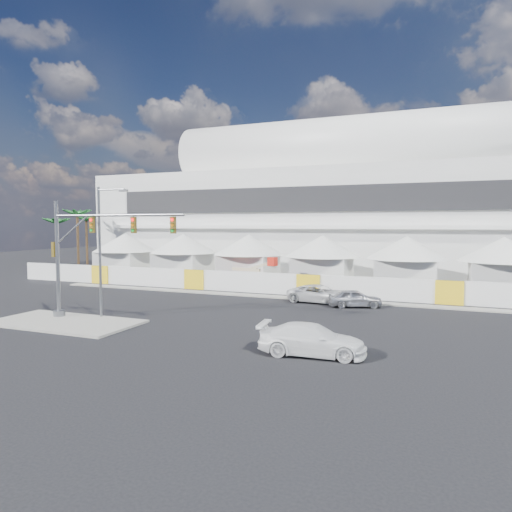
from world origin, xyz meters
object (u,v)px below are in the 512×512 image
at_px(sedan_silver, 355,298).
at_px(pickup_near, 312,340).
at_px(traffic_mast, 81,254).
at_px(lot_car_b, 501,292).
at_px(streetlight_median, 102,243).
at_px(boom_lift, 243,278).
at_px(pickup_curb, 320,294).

relative_size(sedan_silver, pickup_near, 0.78).
distance_m(pickup_near, traffic_mast, 17.41).
relative_size(lot_car_b, streetlight_median, 0.49).
distance_m(sedan_silver, boom_lift, 15.81).
height_order(traffic_mast, streetlight_median, streetlight_median).
bearing_deg(pickup_curb, lot_car_b, -58.81).
relative_size(lot_car_b, boom_lift, 0.69).
bearing_deg(pickup_curb, boom_lift, 60.45).
bearing_deg(streetlight_median, sedan_silver, 35.68).
bearing_deg(pickup_near, sedan_silver, -4.75).
height_order(sedan_silver, streetlight_median, streetlight_median).
height_order(sedan_silver, traffic_mast, traffic_mast).
height_order(pickup_near, traffic_mast, traffic_mast).
bearing_deg(streetlight_median, traffic_mast, -135.53).
xyz_separation_m(pickup_curb, streetlight_median, (-12.44, -12.09, 4.59)).
height_order(streetlight_median, boom_lift, streetlight_median).
bearing_deg(traffic_mast, streetlight_median, 44.47).
bearing_deg(lot_car_b, sedan_silver, 111.15).
relative_size(sedan_silver, boom_lift, 0.66).
bearing_deg(traffic_mast, pickup_curb, 44.20).
relative_size(traffic_mast, streetlight_median, 1.18).
bearing_deg(boom_lift, pickup_near, -49.82).
distance_m(sedan_silver, traffic_mast, 20.87).
relative_size(sedan_silver, streetlight_median, 0.47).
distance_m(pickup_near, streetlight_median, 16.78).
bearing_deg(pickup_near, pickup_curb, 6.58).
xyz_separation_m(pickup_curb, lot_car_b, (14.28, 6.66, 0.01)).
bearing_deg(boom_lift, sedan_silver, -22.93).
bearing_deg(pickup_near, boom_lift, 25.20).
distance_m(pickup_curb, streetlight_median, 17.94).
xyz_separation_m(pickup_curb, pickup_near, (3.40, -15.26, 0.04)).
bearing_deg(streetlight_median, lot_car_b, 35.06).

